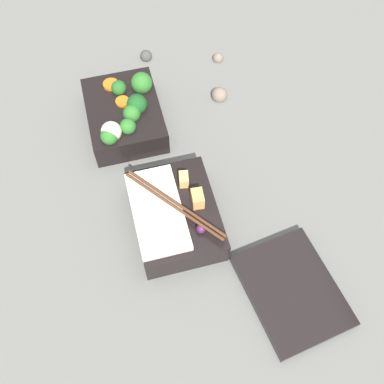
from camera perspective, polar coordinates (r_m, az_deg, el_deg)
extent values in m
plane|color=slate|center=(0.82, -5.03, 2.35)|extent=(3.00, 3.00, 0.00)
cube|color=black|center=(0.87, -8.56, 9.58)|extent=(0.18, 0.14, 0.05)
sphere|color=#19511E|center=(0.84, -6.70, 11.11)|extent=(0.04, 0.04, 0.04)
sphere|color=#2D7028|center=(0.80, -10.45, 7.03)|extent=(0.03, 0.03, 0.03)
sphere|color=#2D7028|center=(0.88, -6.42, 13.61)|extent=(0.04, 0.04, 0.04)
sphere|color=#236023|center=(0.88, -9.28, 12.93)|extent=(0.03, 0.03, 0.03)
sphere|color=#2D7028|center=(0.81, -8.15, 8.27)|extent=(0.03, 0.03, 0.03)
sphere|color=#2D7028|center=(0.83, -7.66, 9.89)|extent=(0.03, 0.03, 0.03)
cylinder|color=orange|center=(0.89, -10.27, 13.30)|extent=(0.04, 0.04, 0.01)
cylinder|color=orange|center=(0.84, -7.50, 10.06)|extent=(0.04, 0.04, 0.01)
cylinder|color=orange|center=(0.86, -8.82, 11.29)|extent=(0.03, 0.03, 0.01)
sphere|color=beige|center=(0.81, -10.21, 7.58)|extent=(0.04, 0.04, 0.04)
cube|color=black|center=(0.75, -2.13, -3.05)|extent=(0.18, 0.14, 0.05)
cube|color=silver|center=(0.72, -4.42, -2.39)|extent=(0.16, 0.08, 0.01)
cube|color=#EAB266|center=(0.74, -1.05, 1.62)|extent=(0.02, 0.02, 0.02)
cube|color=#F4A356|center=(0.72, 0.71, -0.84)|extent=(0.03, 0.02, 0.03)
sphere|color=#4C1E4C|center=(0.70, 1.15, -4.67)|extent=(0.02, 0.02, 0.02)
cylinder|color=#56331E|center=(0.71, -2.41, -1.77)|extent=(0.16, 0.13, 0.01)
cylinder|color=#56331E|center=(0.71, -2.06, -1.37)|extent=(0.16, 0.13, 0.01)
cube|color=black|center=(0.73, 12.57, -12.11)|extent=(0.19, 0.16, 0.02)
sphere|color=#474442|center=(1.01, -5.85, 16.80)|extent=(0.03, 0.03, 0.03)
sphere|color=#7A6B5B|center=(0.93, 3.49, 12.22)|extent=(0.03, 0.03, 0.03)
sphere|color=#7A6B5B|center=(1.00, 3.32, 16.63)|extent=(0.02, 0.02, 0.02)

